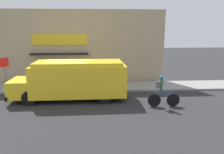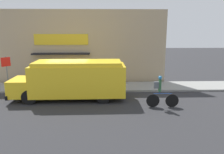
{
  "view_description": "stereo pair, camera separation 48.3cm",
  "coord_description": "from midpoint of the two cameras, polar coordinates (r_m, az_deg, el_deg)",
  "views": [
    {
      "loc": [
        1.93,
        -14.1,
        4.17
      ],
      "look_at": [
        2.83,
        -0.2,
        1.1
      ],
      "focal_mm": 35.0,
      "sensor_mm": 36.0,
      "label": 1
    },
    {
      "loc": [
        2.41,
        -14.13,
        4.17
      ],
      "look_at": [
        2.83,
        -0.2,
        1.1
      ],
      "focal_mm": 35.0,
      "sensor_mm": 36.0,
      "label": 2
    }
  ],
  "objects": [
    {
      "name": "storefront",
      "position": [
        17.13,
        -11.17,
        7.63
      ],
      "size": [
        14.2,
        0.9,
        5.62
      ],
      "color": "tan",
      "rests_on": "ground_plane"
    },
    {
      "name": "cyclist",
      "position": [
        12.12,
        11.82,
        -3.93
      ],
      "size": [
        1.76,
        0.2,
        1.75
      ],
      "rotation": [
        0.0,
        0.0,
        -0.03
      ],
      "color": "black",
      "rests_on": "ground_plane"
    },
    {
      "name": "school_bus",
      "position": [
        13.27,
        -11.05,
        -0.67
      ],
      "size": [
        6.77,
        2.62,
        2.31
      ],
      "rotation": [
        0.0,
        0.0,
        0.01
      ],
      "color": "yellow",
      "rests_on": "ground_plane"
    },
    {
      "name": "ground_plane",
      "position": [
        14.88,
        -11.97,
        -4.13
      ],
      "size": [
        70.0,
        70.0,
        0.0
      ],
      "primitive_type": "plane",
      "color": "#2B2B2D"
    },
    {
      "name": "stop_sign_post",
      "position": [
        16.0,
        -27.02,
        2.01
      ],
      "size": [
        0.45,
        0.45,
        2.28
      ],
      "color": "slate",
      "rests_on": "sidewalk"
    },
    {
      "name": "sidewalk",
      "position": [
        16.04,
        -11.37,
        -2.66
      ],
      "size": [
        28.0,
        2.48,
        0.12
      ],
      "color": "gray",
      "rests_on": "ground_plane"
    }
  ]
}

